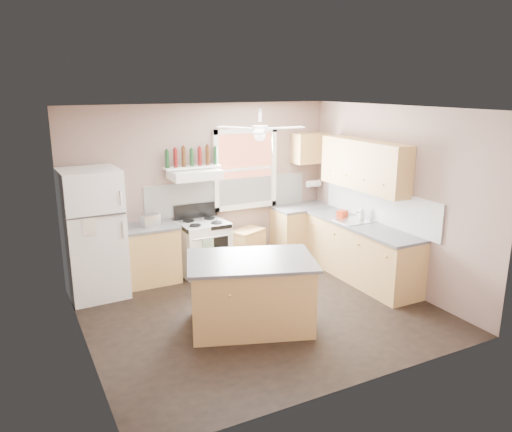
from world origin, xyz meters
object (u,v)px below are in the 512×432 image
toaster (150,220)px  island (251,294)px  stove (203,248)px  cart (248,248)px  refrigerator (93,234)px

toaster → island: (0.70, -2.02, -0.56)m
toaster → stove: (0.84, -0.02, -0.56)m
toaster → stove: bearing=-21.2°
toaster → cart: (1.69, 0.08, -0.71)m
refrigerator → cart: refrigerator is taller
cart → toaster: bearing=159.3°
toaster → stove: 1.01m
refrigerator → stove: (1.70, 0.11, -0.50)m
refrigerator → island: refrigerator is taller
refrigerator → toaster: 0.87m
stove → island: 2.00m
refrigerator → stove: 1.77m
cart → island: (-0.99, -2.10, 0.15)m
island → cart: bearing=84.5°
refrigerator → island: 2.50m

